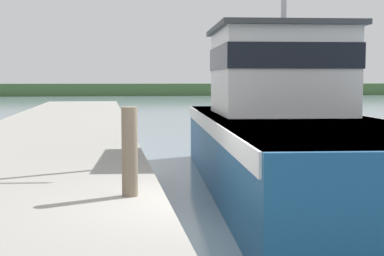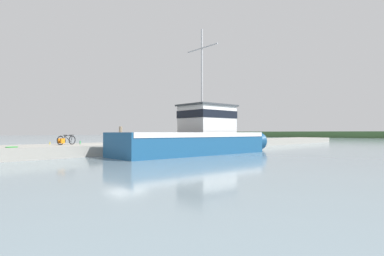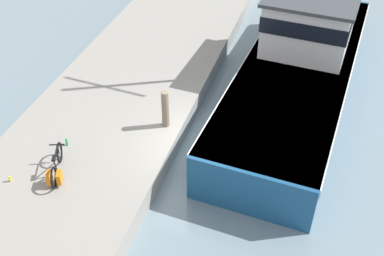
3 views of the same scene
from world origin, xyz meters
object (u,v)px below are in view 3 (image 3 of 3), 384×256
at_px(mooring_post, 165,109).
at_px(water_bottle_by_bike, 67,142).
at_px(fishing_boat_main, 301,60).
at_px(water_bottle_on_curb, 10,179).
at_px(bicycle_touring, 56,169).

xyz_separation_m(mooring_post, water_bottle_by_bike, (-2.60, -1.86, -0.53)).
distance_m(fishing_boat_main, water_bottle_on_curb, 10.82).
relative_size(fishing_boat_main, bicycle_touring, 9.06).
bearing_deg(fishing_boat_main, mooring_post, -126.10).
distance_m(fishing_boat_main, water_bottle_by_bike, 8.91).
bearing_deg(mooring_post, bicycle_touring, -124.49).
bearing_deg(water_bottle_on_curb, bicycle_touring, 25.34).
bearing_deg(fishing_boat_main, bicycle_touring, -123.72).
distance_m(water_bottle_by_bike, water_bottle_on_curb, 2.04).
height_order(water_bottle_by_bike, water_bottle_on_curb, water_bottle_by_bike).
distance_m(mooring_post, water_bottle_by_bike, 3.23).
bearing_deg(water_bottle_on_curb, fishing_boat_main, 48.81).
xyz_separation_m(bicycle_touring, water_bottle_on_curb, (-1.19, -0.56, -0.23)).
bearing_deg(water_bottle_by_bike, fishing_boat_main, 44.59).
distance_m(bicycle_touring, water_bottle_by_bike, 1.40).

